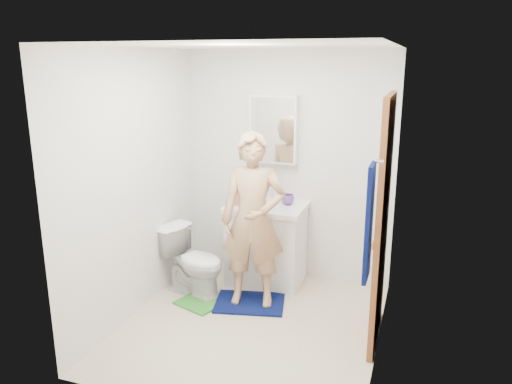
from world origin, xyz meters
TOP-DOWN VIEW (x-y plane):
  - floor at (0.00, 0.00)m, footprint 2.20×2.40m
  - ceiling at (0.00, 0.00)m, footprint 2.20×2.40m
  - wall_back at (0.00, 1.21)m, footprint 2.20×0.02m
  - wall_front at (0.00, -1.21)m, footprint 2.20×0.02m
  - wall_left at (-1.11, 0.00)m, footprint 0.02×2.40m
  - wall_right at (1.11, 0.00)m, footprint 0.02×2.40m
  - vanity_cabinet at (-0.15, 0.91)m, footprint 0.75×0.55m
  - countertop at (-0.15, 0.91)m, footprint 0.79×0.59m
  - sink_basin at (-0.15, 0.91)m, footprint 0.40×0.40m
  - faucet at (-0.15, 1.09)m, footprint 0.03×0.03m
  - medicine_cabinet at (-0.15, 1.14)m, footprint 0.50×0.12m
  - mirror_panel at (-0.15, 1.08)m, footprint 0.46×0.01m
  - door at (1.07, 0.15)m, footprint 0.05×0.80m
  - door_knob at (1.03, -0.17)m, footprint 0.07×0.07m
  - towel at (1.03, -0.57)m, footprint 0.03×0.24m
  - towel_hook at (1.07, -0.57)m, footprint 0.06×0.02m
  - toilet at (-0.75, 0.41)m, footprint 0.75×0.56m
  - bath_mat at (-0.14, 0.36)m, footprint 0.74×0.60m
  - green_rug at (-0.61, 0.21)m, footprint 0.50×0.46m
  - soap_dispenser at (-0.45, 0.83)m, footprint 0.10×0.10m
  - toothbrush_cup at (0.05, 1.00)m, footprint 0.15×0.15m
  - man at (-0.12, 0.39)m, footprint 0.67×0.50m

SIDE VIEW (x-z plane):
  - floor at x=0.00m, z-range -0.02..0.00m
  - green_rug at x=-0.61m, z-range 0.00..0.02m
  - bath_mat at x=-0.14m, z-range 0.00..0.02m
  - toilet at x=-0.75m, z-range 0.00..0.69m
  - vanity_cabinet at x=-0.15m, z-range 0.00..0.80m
  - countertop at x=-0.15m, z-range 0.80..0.85m
  - sink_basin at x=-0.15m, z-range 0.83..0.86m
  - man at x=-0.12m, z-range 0.02..1.68m
  - toothbrush_cup at x=0.05m, z-range 0.85..0.95m
  - faucet at x=-0.15m, z-range 0.85..0.97m
  - door_knob at x=1.03m, z-range 0.91..0.98m
  - soap_dispenser at x=-0.45m, z-range 0.85..1.05m
  - door at x=1.07m, z-range 0.00..2.05m
  - wall_back at x=0.00m, z-range 0.00..2.40m
  - wall_front at x=0.00m, z-range 0.00..2.40m
  - wall_left at x=-1.11m, z-range 0.00..2.40m
  - wall_right at x=1.11m, z-range 0.00..2.40m
  - towel at x=1.03m, z-range 0.85..1.65m
  - medicine_cabinet at x=-0.15m, z-range 1.25..1.95m
  - mirror_panel at x=-0.15m, z-range 1.27..1.93m
  - towel_hook at x=1.07m, z-range 1.66..1.68m
  - ceiling at x=0.00m, z-range 2.40..2.42m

